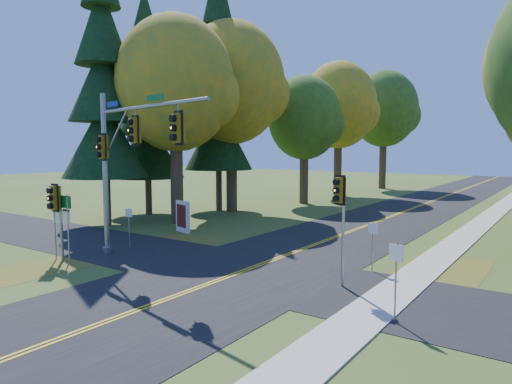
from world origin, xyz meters
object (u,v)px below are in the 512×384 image
Objects in this scene: traffic_mast at (124,152)px; route_sign_cluster at (61,214)px; east_signal_pole at (340,203)px; info_kiosk at (183,217)px.

route_sign_cluster is (-2.47, -1.66, -2.82)m from traffic_mast.
traffic_mast is at bearing -150.69° from east_signal_pole.
traffic_mast is at bearing -49.15° from info_kiosk.
traffic_mast reaches higher than info_kiosk.
route_sign_cluster is at bearing -69.45° from info_kiosk.
traffic_mast is 4.10m from route_sign_cluster.
route_sign_cluster is (-12.17, -3.62, -0.99)m from east_signal_pole.
route_sign_cluster reaches higher than info_kiosk.
east_signal_pole is (9.70, 1.96, -1.82)m from traffic_mast.
east_signal_pole is at bearing 23.30° from traffic_mast.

